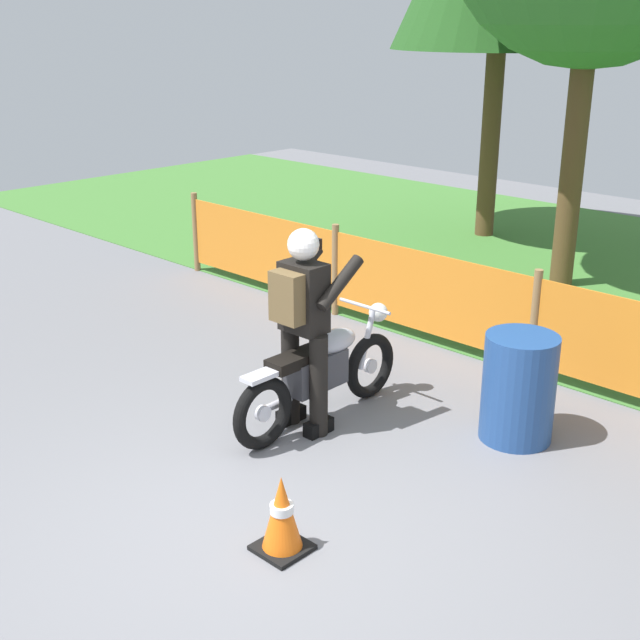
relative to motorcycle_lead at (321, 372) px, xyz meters
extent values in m
cube|color=slate|center=(0.80, -1.43, -0.44)|extent=(24.00, 24.00, 0.02)
cylinder|color=olive|center=(-4.24, 2.03, 0.09)|extent=(0.08, 0.08, 1.05)
cylinder|color=olive|center=(-1.72, 2.03, 0.09)|extent=(0.08, 0.08, 1.05)
cylinder|color=olive|center=(0.80, 2.03, 0.09)|extent=(0.08, 0.08, 1.05)
cube|color=orange|center=(-2.98, 2.03, 0.11)|extent=(2.44, 0.02, 0.85)
cube|color=orange|center=(-0.46, 2.03, 0.11)|extent=(2.44, 0.02, 0.85)
cylinder|color=brown|center=(-2.55, 6.33, 0.95)|extent=(0.28, 0.28, 2.76)
cylinder|color=brown|center=(-0.41, 4.82, 1.13)|extent=(0.28, 0.28, 3.14)
torus|color=black|center=(0.00, 0.63, -0.14)|extent=(0.11, 0.59, 0.59)
cylinder|color=silver|center=(0.00, 0.63, -0.14)|extent=(0.06, 0.13, 0.13)
torus|color=black|center=(0.01, -0.66, -0.14)|extent=(0.11, 0.59, 0.59)
cylinder|color=silver|center=(0.01, -0.66, -0.14)|extent=(0.06, 0.13, 0.13)
cube|color=#38383D|center=(0.00, -0.06, 0.03)|extent=(0.23, 0.56, 0.30)
ellipsoid|color=#B7B7C1|center=(0.00, 0.15, 0.23)|extent=(0.22, 0.48, 0.20)
cube|color=black|center=(0.00, -0.29, 0.20)|extent=(0.21, 0.52, 0.09)
cube|color=silver|center=(0.01, -0.66, 0.19)|extent=(0.15, 0.33, 0.04)
cylinder|color=silver|center=(0.00, 0.58, 0.13)|extent=(0.05, 0.22, 0.53)
sphere|color=white|center=(0.00, 0.73, 0.34)|extent=(0.17, 0.17, 0.17)
cylinder|color=silver|center=(0.00, 0.54, 0.45)|extent=(0.55, 0.03, 0.03)
cylinder|color=silver|center=(-0.13, -0.34, -0.20)|extent=(0.07, 0.51, 0.06)
cylinder|color=black|center=(-0.16, -0.20, 0.00)|extent=(0.15, 0.15, 0.86)
cube|color=black|center=(-0.16, -0.20, -0.37)|extent=(0.11, 0.26, 0.12)
cylinder|color=black|center=(0.16, -0.20, 0.00)|extent=(0.15, 0.15, 0.86)
cube|color=black|center=(0.16, -0.20, -0.37)|extent=(0.11, 0.26, 0.12)
cube|color=black|center=(0.00, -0.20, 0.71)|extent=(0.36, 0.24, 0.56)
cylinder|color=black|center=(-0.22, -0.02, 0.83)|extent=(0.10, 0.48, 0.38)
cylinder|color=black|center=(0.22, -0.02, 0.83)|extent=(0.10, 0.48, 0.38)
sphere|color=white|center=(0.00, -0.20, 1.13)|extent=(0.25, 0.25, 0.25)
cube|color=black|center=(0.00, -0.10, 1.13)|extent=(0.18, 0.03, 0.08)
cube|color=brown|center=(0.00, -0.37, 0.75)|extent=(0.28, 0.16, 0.40)
cube|color=black|center=(1.09, -1.49, -0.42)|extent=(0.32, 0.32, 0.03)
cone|color=orange|center=(1.09, -1.49, -0.15)|extent=(0.26, 0.26, 0.50)
cylinder|color=white|center=(1.09, -1.49, -0.13)|extent=(0.15, 0.15, 0.06)
cylinder|color=navy|center=(1.35, 0.86, 0.01)|extent=(0.58, 0.58, 0.88)
camera|label=1|loc=(4.38, -4.57, 2.77)|focal=46.78mm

